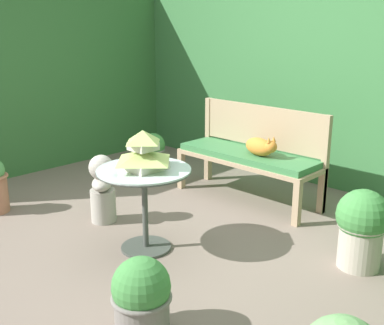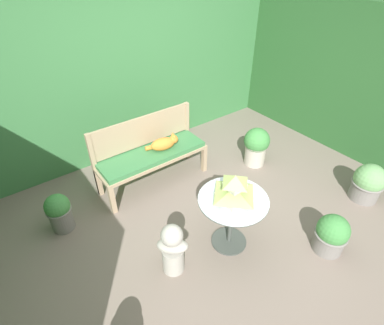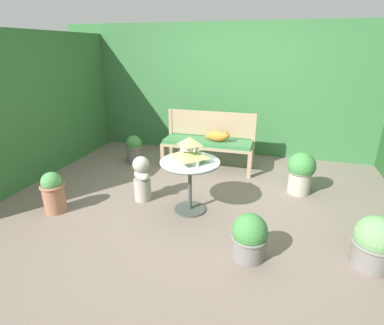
# 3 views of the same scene
# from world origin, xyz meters

# --- Properties ---
(ground) EXTENTS (30.00, 30.00, 0.00)m
(ground) POSITION_xyz_m (0.00, 0.00, 0.00)
(ground) COLOR #75665B
(foliage_hedge_back) EXTENTS (6.40, 1.00, 2.28)m
(foliage_hedge_back) POSITION_xyz_m (0.00, 2.46, 1.14)
(foliage_hedge_back) COLOR #38703D
(foliage_hedge_back) RESTS_ON ground
(foliage_hedge_left) EXTENTS (0.70, 3.56, 2.10)m
(foliage_hedge_left) POSITION_xyz_m (-2.85, 0.18, 1.05)
(foliage_hedge_left) COLOR #336633
(foliage_hedge_left) RESTS_ON ground
(garden_bench) EXTENTS (1.46, 0.47, 0.48)m
(garden_bench) POSITION_xyz_m (-0.19, 1.07, 0.41)
(garden_bench) COLOR tan
(garden_bench) RESTS_ON ground
(bench_backrest) EXTENTS (1.46, 0.06, 0.90)m
(bench_backrest) POSITION_xyz_m (-0.19, 1.29, 0.65)
(bench_backrest) COLOR tan
(bench_backrest) RESTS_ON ground
(cat) EXTENTS (0.41, 0.25, 0.21)m
(cat) POSITION_xyz_m (-0.03, 1.05, 0.57)
(cat) COLOR orange
(cat) RESTS_ON garden_bench
(patio_table) EXTENTS (0.70, 0.70, 0.64)m
(patio_table) POSITION_xyz_m (-0.08, -0.31, 0.50)
(patio_table) COLOR #424742
(patio_table) RESTS_ON ground
(pagoda_birdhouse) EXTENTS (0.37, 0.37, 0.29)m
(pagoda_birdhouse) POSITION_xyz_m (-0.08, -0.31, 0.76)
(pagoda_birdhouse) COLOR beige
(pagoda_birdhouse) RESTS_ON patio_table
(garden_bust) EXTENTS (0.34, 0.33, 0.60)m
(garden_bust) POSITION_xyz_m (-0.75, -0.22, 0.30)
(garden_bust) COLOR #A39E93
(garden_bust) RESTS_ON ground
(potted_plant_hedge_corner) EXTENTS (0.37, 0.37, 0.58)m
(potted_plant_hedge_corner) POSITION_xyz_m (1.22, 0.56, 0.31)
(potted_plant_hedge_corner) COLOR #ADA393
(potted_plant_hedge_corner) RESTS_ON ground
(potted_plant_path_edge) EXTENTS (0.28, 0.28, 0.48)m
(potted_plant_path_edge) POSITION_xyz_m (-1.47, 0.98, 0.25)
(potted_plant_path_edge) COLOR slate
(potted_plant_path_edge) RESTS_ON ground
(potted_plant_table_far) EXTENTS (0.34, 0.34, 0.46)m
(potted_plant_table_far) POSITION_xyz_m (0.70, -1.01, 0.22)
(potted_plant_table_far) COLOR slate
(potted_plant_table_far) RESTS_ON ground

